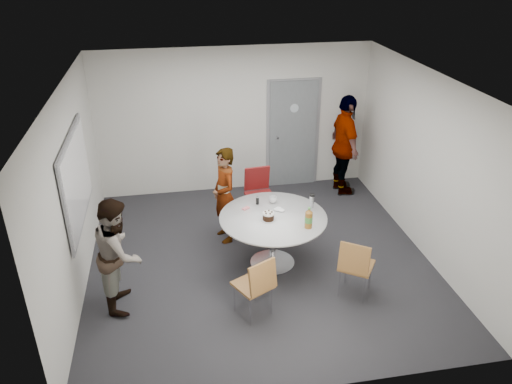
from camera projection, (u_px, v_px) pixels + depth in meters
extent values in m
plane|color=black|center=(260.00, 259.00, 7.54)|extent=(5.00, 5.00, 0.00)
plane|color=silver|center=(260.00, 82.00, 6.32)|extent=(5.00, 5.00, 0.00)
plane|color=beige|center=(235.00, 121.00, 9.12)|extent=(5.00, 0.00, 5.00)
plane|color=beige|center=(73.00, 193.00, 6.53)|extent=(0.00, 5.00, 5.00)
plane|color=beige|center=(427.00, 166.00, 7.32)|extent=(0.00, 5.00, 5.00)
plane|color=beige|center=(308.00, 289.00, 4.73)|extent=(5.00, 0.00, 5.00)
cube|color=slate|center=(293.00, 135.00, 9.42)|extent=(0.90, 0.05, 2.05)
cube|color=gray|center=(293.00, 134.00, 9.44)|extent=(1.02, 0.04, 2.12)
cylinder|color=#B2BFC6|center=(294.00, 108.00, 9.15)|extent=(0.16, 0.01, 0.16)
cylinder|color=silver|center=(277.00, 137.00, 9.31)|extent=(0.04, 0.14, 0.04)
cube|color=gray|center=(76.00, 179.00, 6.67)|extent=(0.03, 1.90, 1.25)
cube|color=white|center=(78.00, 179.00, 6.67)|extent=(0.01, 1.78, 1.13)
cylinder|color=silver|center=(273.00, 217.00, 7.09)|extent=(1.54, 1.54, 0.03)
cylinder|color=silver|center=(273.00, 241.00, 7.27)|extent=(0.09, 0.09, 0.75)
cylinder|color=silver|center=(272.00, 262.00, 7.44)|extent=(0.66, 0.66, 0.02)
cylinder|color=silver|center=(268.00, 220.00, 6.99)|extent=(0.21, 0.21, 0.01)
cylinder|color=black|center=(268.00, 217.00, 6.97)|extent=(0.16, 0.16, 0.09)
cylinder|color=white|center=(268.00, 213.00, 6.95)|extent=(0.16, 0.16, 0.02)
cylinder|color=#945D20|center=(309.00, 220.00, 6.76)|extent=(0.10, 0.10, 0.24)
cylinder|color=#3E8234|center=(309.00, 219.00, 6.75)|extent=(0.11, 0.11, 0.09)
cone|color=#945D20|center=(309.00, 211.00, 6.69)|extent=(0.10, 0.10, 0.05)
cylinder|color=#5DAA4D|center=(309.00, 208.00, 6.68)|extent=(0.04, 0.04, 0.02)
imported|color=white|center=(273.00, 200.00, 7.44)|extent=(0.17, 0.17, 0.09)
cylinder|color=black|center=(257.00, 201.00, 7.39)|extent=(0.05, 0.05, 0.11)
cylinder|color=silver|center=(312.00, 202.00, 7.29)|extent=(0.07, 0.07, 0.19)
cylinder|color=black|center=(312.00, 195.00, 7.24)|extent=(0.07, 0.07, 0.03)
cube|color=#E67378|center=(246.00, 208.00, 7.28)|extent=(0.12, 0.11, 0.02)
ellipsoid|color=white|center=(279.00, 210.00, 7.23)|extent=(0.17, 0.17, 0.03)
cube|color=brown|center=(253.00, 285.00, 6.26)|extent=(0.56, 0.56, 0.03)
cube|color=brown|center=(263.00, 277.00, 6.02)|extent=(0.39, 0.26, 0.40)
cylinder|color=silver|center=(255.00, 287.00, 6.57)|extent=(0.02, 0.02, 0.45)
cylinder|color=silver|center=(234.00, 297.00, 6.38)|extent=(0.02, 0.02, 0.45)
cylinder|color=silver|center=(271.00, 300.00, 6.33)|extent=(0.02, 0.02, 0.45)
cylinder|color=silver|center=(250.00, 311.00, 6.15)|extent=(0.02, 0.02, 0.45)
cube|color=brown|center=(356.00, 265.00, 6.62)|extent=(0.58, 0.58, 0.03)
cube|color=brown|center=(354.00, 259.00, 6.36)|extent=(0.38, 0.30, 0.40)
cylinder|color=silver|center=(370.00, 275.00, 6.80)|extent=(0.02, 0.02, 0.45)
cylinder|color=silver|center=(346.00, 269.00, 6.92)|extent=(0.02, 0.02, 0.45)
cylinder|color=silver|center=(364.00, 289.00, 6.52)|extent=(0.02, 0.02, 0.45)
cylinder|color=silver|center=(339.00, 283.00, 6.65)|extent=(0.02, 0.02, 0.45)
cube|color=maroon|center=(260.00, 197.00, 8.31)|extent=(0.49, 0.49, 0.04)
cube|color=maroon|center=(257.00, 178.00, 8.38)|extent=(0.44, 0.14, 0.43)
cylinder|color=silver|center=(253.00, 216.00, 8.22)|extent=(0.02, 0.02, 0.48)
cylinder|color=silver|center=(274.00, 213.00, 8.31)|extent=(0.02, 0.02, 0.48)
cylinder|color=silver|center=(247.00, 206.00, 8.53)|extent=(0.02, 0.02, 0.48)
cylinder|color=silver|center=(268.00, 203.00, 8.62)|extent=(0.02, 0.02, 0.48)
imported|color=#A5C6EA|center=(224.00, 195.00, 7.73)|extent=(0.49, 0.64, 1.55)
imported|color=white|center=(119.00, 253.00, 6.32)|extent=(0.60, 0.76, 1.53)
imported|color=black|center=(345.00, 146.00, 9.13)|extent=(0.48, 1.11, 1.89)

